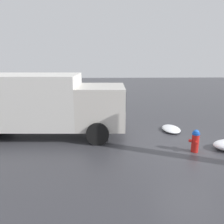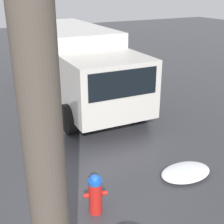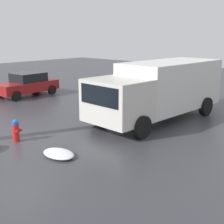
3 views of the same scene
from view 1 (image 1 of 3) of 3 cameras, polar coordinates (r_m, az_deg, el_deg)
ground_plane at (r=8.69m, az=20.70°, el=-9.65°), size 60.00×60.00×0.00m
fire_hydrant at (r=8.53m, az=20.92°, el=-6.97°), size 0.37×0.47×0.85m
delivery_truck at (r=10.07m, az=-19.23°, el=2.50°), size 7.46×2.90×2.66m
snow_pile_by_hydrant at (r=10.68m, az=15.17°, el=-4.26°), size 0.81×1.25×0.18m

